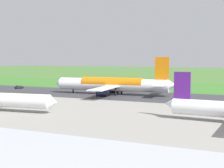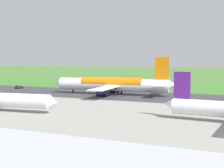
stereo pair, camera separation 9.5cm
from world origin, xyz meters
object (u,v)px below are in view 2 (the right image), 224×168
(no_stopping_sign, at_px, (143,85))
(traffic_cone_orange, at_px, (138,86))
(service_car_followme, at_px, (19,87))
(airliner_main, at_px, (113,84))

(no_stopping_sign, height_order, traffic_cone_orange, no_stopping_sign)
(traffic_cone_orange, bearing_deg, service_car_followme, 35.27)
(no_stopping_sign, distance_m, traffic_cone_orange, 6.13)
(service_car_followme, xyz_separation_m, no_stopping_sign, (-55.08, -31.62, 0.54))
(airliner_main, distance_m, traffic_cone_orange, 41.42)
(airliner_main, height_order, no_stopping_sign, airliner_main)
(airliner_main, xyz_separation_m, traffic_cone_orange, (2.77, -41.12, -4.08))
(service_car_followme, xyz_separation_m, traffic_cone_orange, (-51.08, -36.13, -0.57))
(no_stopping_sign, bearing_deg, service_car_followme, 29.86)
(service_car_followme, bearing_deg, no_stopping_sign, -150.14)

